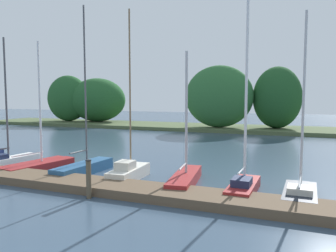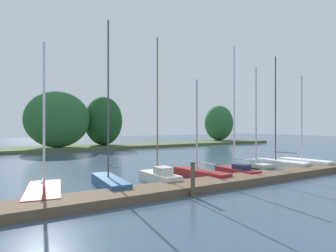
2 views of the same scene
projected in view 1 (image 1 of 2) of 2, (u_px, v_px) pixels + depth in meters
dock_pier at (100, 186)px, 13.63m from camera, size 28.66×1.80×0.35m
far_shore at (204, 104)px, 39.80m from camera, size 69.19×8.03×7.42m
sailboat_2 at (6, 158)px, 18.64m from camera, size 1.29×4.56×7.15m
sailboat_3 at (40, 163)px, 17.70m from camera, size 1.99×4.34×6.77m
sailboat_4 at (86, 166)px, 16.62m from camera, size 1.13×4.11×8.31m
sailboat_5 at (130, 170)px, 15.38m from camera, size 1.10×3.11×7.82m
sailboat_6 at (186, 176)px, 14.50m from camera, size 1.45×4.27×5.82m
sailboat_7 at (244, 182)px, 13.12m from camera, size 0.99×3.32×8.06m
sailboat_8 at (300, 190)px, 12.44m from camera, size 1.25×3.51×7.00m
mooring_piling_1 at (89, 179)px, 12.48m from camera, size 0.22×0.22×1.48m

